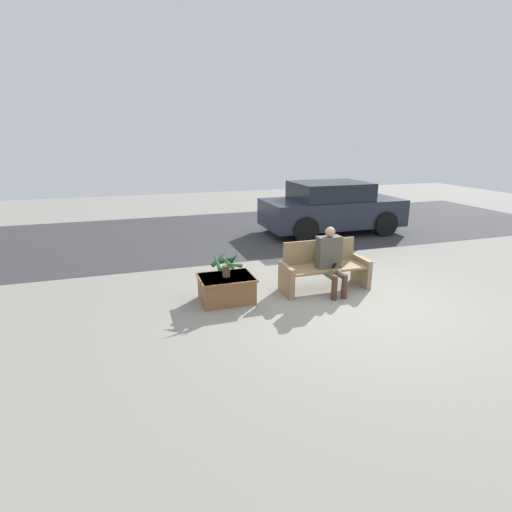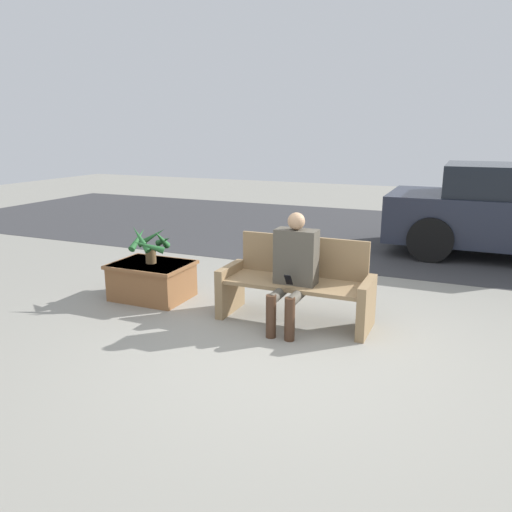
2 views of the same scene
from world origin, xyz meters
The scene contains 7 objects.
ground_plane centered at (0.00, 0.00, 0.00)m, with size 30.00×30.00×0.00m, color gray.
road_surface centered at (0.00, 5.92, 0.00)m, with size 20.00×6.00×0.01m, color #38383A.
bench centered at (-0.17, 0.85, 0.40)m, with size 1.63×0.59×0.89m.
person_seated centered at (-0.15, 0.66, 0.66)m, with size 0.44×0.61×1.20m.
planter_box centered at (-2.04, 0.84, 0.24)m, with size 0.93×0.72×0.45m.
potted_plant centered at (-2.03, 0.84, 0.70)m, with size 0.54×0.57×0.49m.
parked_car centered at (2.17, 4.92, 0.74)m, with size 4.03×1.98×1.49m.
Camera 1 is at (-3.55, -5.43, 2.73)m, focal length 28.00 mm.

